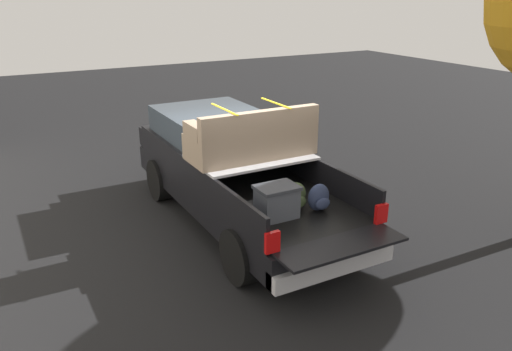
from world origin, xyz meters
TOP-DOWN VIEW (x-y plane):
  - ground_plane at (0.00, 0.00)m, footprint 40.00×40.00m
  - pickup_truck at (0.36, 0.00)m, footprint 6.05×2.06m

SIDE VIEW (x-z plane):
  - ground_plane at x=0.00m, z-range 0.00..0.00m
  - pickup_truck at x=0.36m, z-range -0.16..2.07m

